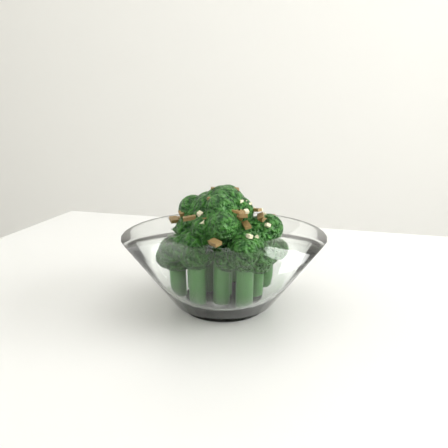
# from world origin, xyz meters

# --- Properties ---
(table) EXTENTS (1.32, 0.99, 0.75)m
(table) POSITION_xyz_m (0.02, -0.04, 0.68)
(table) COLOR white
(table) RESTS_ON ground
(broccoli_dish) EXTENTS (0.20, 0.20, 0.13)m
(broccoli_dish) POSITION_xyz_m (-0.17, 0.05, 0.80)
(broccoli_dish) COLOR white
(broccoli_dish) RESTS_ON table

